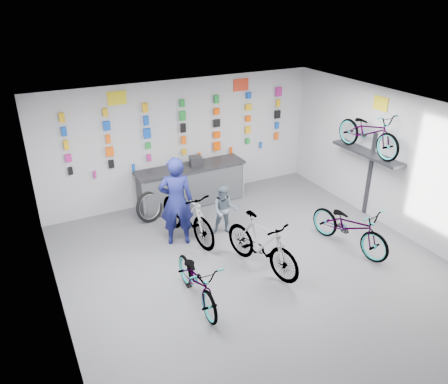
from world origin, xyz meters
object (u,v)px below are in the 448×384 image
bike_left (197,280)px  clerk (176,201)px  bike_right (350,226)px  bike_service (187,214)px  counter (191,186)px  customer (225,210)px  bike_center (262,244)px

bike_left → clerk: bearing=79.9°
bike_left → bike_right: size_ratio=0.89×
bike_right → bike_service: bike_service is taller
bike_right → clerk: (-3.06, 1.79, 0.47)m
counter → customer: 1.68m
bike_center → bike_service: bearing=101.4°
bike_center → bike_right: 2.01m
clerk → customer: size_ratio=1.69×
bike_left → bike_center: bike_center is taller
bike_center → clerk: clerk is taller
bike_right → bike_service: 3.37m
counter → bike_left: size_ratio=1.61×
customer → clerk: bearing=-161.6°
counter → customer: bearing=-88.2°
counter → bike_right: size_ratio=1.43×
bike_left → bike_service: (0.66, 2.01, 0.14)m
bike_center → customer: customer is taller
bike_center → bike_right: bearing=-19.5°
clerk → bike_service: bearing=-146.5°
bike_center → bike_left: bearing=178.2°
bike_center → customer: bearing=76.4°
bike_right → bike_left: bearing=171.9°
clerk → customer: (1.04, -0.14, -0.39)m
bike_center → clerk: size_ratio=0.96×
clerk → customer: 1.12m
bike_center → bike_service: (-0.81, 1.68, 0.03)m
bike_left → bike_service: size_ratio=0.87×
bike_center → bike_service: size_ratio=0.95×
bike_right → customer: 2.62m
bike_left → clerk: (0.42, 1.95, 0.52)m
counter → clerk: 1.89m
customer → counter: bearing=117.7°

